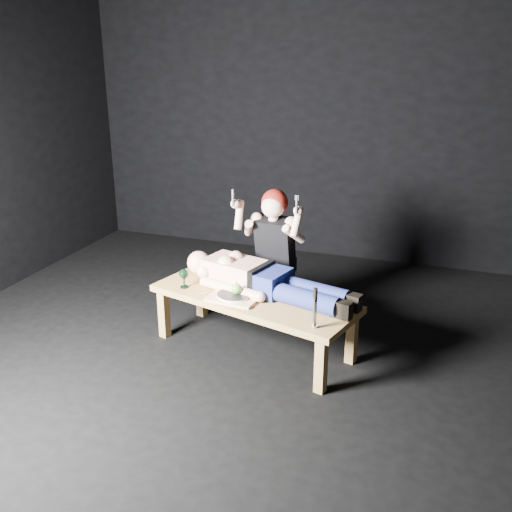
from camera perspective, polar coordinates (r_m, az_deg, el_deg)
name	(u,v)px	position (r m, az deg, el deg)	size (l,w,h in m)	color
ground	(225,356)	(4.49, -3.05, -9.75)	(5.00, 5.00, 0.00)	black
back_wall	(313,118)	(6.32, 5.57, 13.34)	(5.00, 5.00, 0.00)	black
table	(254,322)	(4.48, -0.21, -6.53)	(1.58, 0.59, 0.45)	olive
lying_man	(267,277)	(4.39, 1.06, -2.09)	(1.47, 0.45, 0.25)	#F1B897
kneeling_woman	(278,253)	(4.83, 2.17, 0.28)	(0.64, 0.71, 1.19)	black
serving_tray	(234,298)	(4.32, -2.19, -4.09)	(0.37, 0.27, 0.02)	tan
plate	(234,295)	(4.31, -2.19, -3.85)	(0.24, 0.24, 0.02)	white
apple	(237,289)	(4.30, -1.90, -3.24)	(0.08, 0.08, 0.08)	#54AF24
goblet	(184,278)	(4.53, -7.08, -2.20)	(0.07, 0.07, 0.15)	black
fork_flat	(207,293)	(4.44, -4.84, -3.60)	(0.01, 0.17, 0.01)	#B2B2B7
knife_flat	(249,305)	(4.22, -0.68, -4.85)	(0.01, 0.17, 0.01)	#B2B2B7
spoon_flat	(246,300)	(4.31, -0.97, -4.30)	(0.01, 0.17, 0.01)	#B2B2B7
carving_knife	(315,308)	(3.86, 5.79, -5.13)	(0.04, 0.04, 0.29)	#B2B2B7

